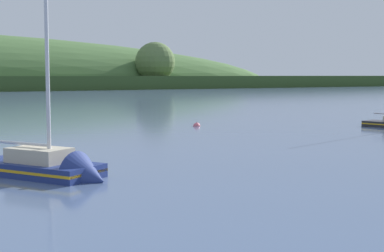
# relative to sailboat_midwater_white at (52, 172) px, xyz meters

# --- Properties ---
(sailboat_midwater_white) EXTENTS (5.72, 7.80, 10.55)m
(sailboat_midwater_white) POSITION_rel_sailboat_midwater_white_xyz_m (0.00, 0.00, 0.00)
(sailboat_midwater_white) COLOR navy
(sailboat_midwater_white) RESTS_ON ground
(mooring_buoy_foreground) EXTENTS (0.69, 0.69, 0.77)m
(mooring_buoy_foreground) POSITION_rel_sailboat_midwater_white_xyz_m (21.28, 18.65, -0.22)
(mooring_buoy_foreground) COLOR #E06675
(mooring_buoy_foreground) RESTS_ON ground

